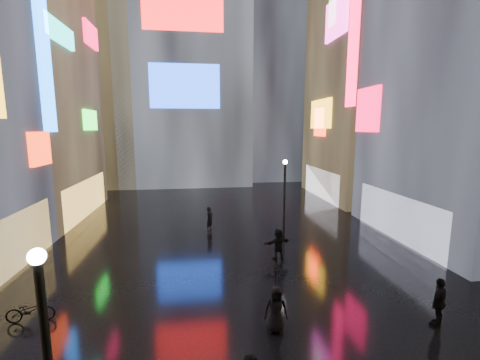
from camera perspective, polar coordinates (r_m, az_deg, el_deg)
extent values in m
plane|color=black|center=(22.94, -2.74, -9.19)|extent=(140.00, 140.00, 0.00)
cube|color=#FFC659|center=(19.09, -36.86, -10.20)|extent=(0.20, 10.00, 3.00)
cube|color=red|center=(21.96, -32.02, 4.75)|extent=(0.25, 2.24, 1.94)
cube|color=blue|center=(23.77, -31.37, 17.02)|extent=(0.25, 1.40, 8.00)
cube|color=black|center=(31.31, -35.83, 14.42)|extent=(10.00, 12.00, 22.00)
cube|color=#FFC659|center=(29.75, -25.72, -2.84)|extent=(0.20, 10.00, 3.00)
cube|color=#16CB23|center=(30.85, -25.08, 9.61)|extent=(0.25, 3.00, 1.71)
cube|color=#16D6CA|center=(26.67, -29.50, 21.89)|extent=(0.25, 4.84, 1.37)
cube|color=red|center=(33.63, -24.99, 22.28)|extent=(0.25, 3.32, 1.94)
cube|color=white|center=(23.46, 26.24, -5.92)|extent=(0.20, 9.00, 3.00)
cube|color=red|center=(26.16, 21.79, 11.51)|extent=(0.25, 2.99, 3.26)
cube|color=red|center=(29.45, 19.52, 21.98)|extent=(0.25, 1.40, 10.00)
cube|color=black|center=(37.00, 22.55, 19.07)|extent=(10.00, 12.00, 28.00)
cube|color=white|center=(34.72, 14.27, -0.59)|extent=(0.20, 9.00, 3.00)
cube|color=orange|center=(34.48, 14.16, 11.30)|extent=(0.25, 4.92, 2.91)
cube|color=#E12DA7|center=(33.31, 16.78, 25.91)|extent=(0.25, 4.36, 3.46)
cube|color=red|center=(34.56, 14.03, 9.94)|extent=(0.25, 2.63, 2.87)
cube|color=#16CB23|center=(34.19, 16.33, 27.10)|extent=(0.25, 1.69, 2.90)
cube|color=black|center=(47.73, -9.80, 25.85)|extent=(16.00, 14.00, 42.00)
cube|color=#FF1414|center=(40.98, -10.17, 28.70)|extent=(9.00, 0.20, 6.00)
cube|color=#194CFF|center=(38.90, -9.78, 16.12)|extent=(8.00, 0.20, 5.00)
cube|color=black|center=(49.88, 5.29, 20.47)|extent=(12.00, 12.00, 34.00)
cube|color=black|center=(45.70, -24.05, 15.68)|extent=(10.00, 10.00, 26.00)
sphere|color=white|center=(6.69, -32.42, -11.41)|extent=(0.30, 0.30, 0.30)
cylinder|color=black|center=(21.59, 7.90, -3.56)|extent=(0.16, 0.16, 5.00)
sphere|color=white|center=(21.18, 8.05, 3.19)|extent=(0.30, 0.30, 0.30)
imported|color=black|center=(14.58, 31.90, -17.94)|extent=(1.16, 0.95, 1.85)
imported|color=black|center=(12.40, 6.42, -21.88)|extent=(0.91, 0.67, 1.70)
imported|color=black|center=(18.30, 6.83, -11.24)|extent=(1.68, 0.96, 1.73)
imported|color=black|center=(23.10, -5.41, -6.88)|extent=(0.70, 0.74, 1.70)
imported|color=black|center=(11.80, 6.53, -16.62)|extent=(0.99, 0.97, 0.83)
imported|color=black|center=(15.26, -33.23, -18.82)|extent=(1.75, 0.73, 0.90)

